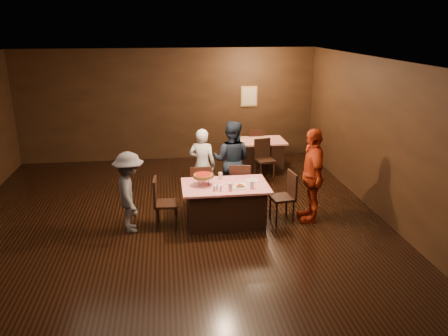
% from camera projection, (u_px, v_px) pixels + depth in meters
% --- Properties ---
extents(room, '(10.00, 10.04, 3.02)m').
position_uv_depth(room, '(172.00, 122.00, 6.90)').
color(room, black).
rests_on(room, ground).
extents(main_table, '(1.60, 1.00, 0.77)m').
position_uv_depth(main_table, '(225.00, 204.00, 8.21)').
color(main_table, red).
rests_on(main_table, ground).
extents(back_table, '(1.30, 0.90, 0.77)m').
position_uv_depth(back_table, '(259.00, 155.00, 11.26)').
color(back_table, red).
rests_on(back_table, ground).
extents(chair_far_left, '(0.42, 0.42, 0.95)m').
position_uv_depth(chair_far_left, '(201.00, 186.00, 8.83)').
color(chair_far_left, black).
rests_on(chair_far_left, ground).
extents(chair_far_right, '(0.48, 0.48, 0.95)m').
position_uv_depth(chair_far_right, '(239.00, 185.00, 8.93)').
color(chair_far_right, black).
rests_on(chair_far_right, ground).
extents(chair_end_left, '(0.45, 0.45, 0.95)m').
position_uv_depth(chair_end_left, '(166.00, 203.00, 8.04)').
color(chair_end_left, black).
rests_on(chair_end_left, ground).
extents(chair_end_right, '(0.47, 0.47, 0.95)m').
position_uv_depth(chair_end_right, '(282.00, 197.00, 8.32)').
color(chair_end_right, black).
rests_on(chair_end_right, ground).
extents(chair_back_near, '(0.49, 0.49, 0.95)m').
position_uv_depth(chair_back_near, '(265.00, 159.00, 10.57)').
color(chair_back_near, black).
rests_on(chair_back_near, ground).
extents(chair_back_far, '(0.44, 0.44, 0.95)m').
position_uv_depth(chair_back_far, '(254.00, 145.00, 11.79)').
color(chair_back_far, black).
rests_on(chair_back_far, ground).
extents(diner_white_jacket, '(0.66, 0.54, 1.56)m').
position_uv_depth(diner_white_jacket, '(202.00, 165.00, 9.19)').
color(diner_white_jacket, silver).
rests_on(diner_white_jacket, ground).
extents(diner_navy_hoodie, '(1.01, 0.90, 1.70)m').
position_uv_depth(diner_navy_hoodie, '(232.00, 160.00, 9.25)').
color(diner_navy_hoodie, '#192434').
rests_on(diner_navy_hoodie, ground).
extents(diner_grey_knit, '(0.70, 1.03, 1.49)m').
position_uv_depth(diner_grey_knit, '(130.00, 192.00, 7.80)').
color(diner_grey_knit, '#525156').
rests_on(diner_grey_knit, ground).
extents(diner_red_shirt, '(0.55, 1.10, 1.81)m').
position_uv_depth(diner_red_shirt, '(312.00, 175.00, 8.20)').
color(diner_red_shirt, '#AB3112').
rests_on(diner_red_shirt, ground).
extents(pizza_stand, '(0.38, 0.38, 0.22)m').
position_uv_depth(pizza_stand, '(203.00, 176.00, 8.02)').
color(pizza_stand, black).
rests_on(pizza_stand, main_table).
extents(plate_with_slice, '(0.25, 0.25, 0.06)m').
position_uv_depth(plate_with_slice, '(240.00, 186.00, 7.94)').
color(plate_with_slice, white).
rests_on(plate_with_slice, main_table).
extents(plate_empty, '(0.25, 0.25, 0.01)m').
position_uv_depth(plate_empty, '(253.00, 180.00, 8.29)').
color(plate_empty, white).
rests_on(plate_empty, main_table).
extents(glass_front_left, '(0.08, 0.08, 0.14)m').
position_uv_depth(glass_front_left, '(230.00, 187.00, 7.79)').
color(glass_front_left, silver).
rests_on(glass_front_left, main_table).
extents(glass_front_right, '(0.08, 0.08, 0.14)m').
position_uv_depth(glass_front_right, '(252.00, 185.00, 7.88)').
color(glass_front_right, silver).
rests_on(glass_front_right, main_table).
extents(glass_back, '(0.08, 0.08, 0.14)m').
position_uv_depth(glass_back, '(220.00, 176.00, 8.34)').
color(glass_back, silver).
rests_on(glass_back, main_table).
extents(condiments, '(0.17, 0.10, 0.09)m').
position_uv_depth(condiments, '(217.00, 188.00, 7.78)').
color(condiments, silver).
rests_on(condiments, main_table).
extents(napkin_center, '(0.19, 0.19, 0.01)m').
position_uv_depth(napkin_center, '(241.00, 184.00, 8.12)').
color(napkin_center, white).
rests_on(napkin_center, main_table).
extents(napkin_left, '(0.21, 0.21, 0.01)m').
position_uv_depth(napkin_left, '(217.00, 186.00, 8.02)').
color(napkin_left, white).
rests_on(napkin_left, main_table).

